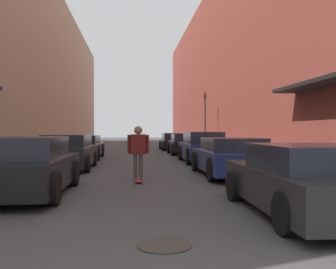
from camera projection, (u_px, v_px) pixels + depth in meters
ground at (138, 155)px, 22.65m from camera, size 115.62×115.62×0.00m
curb_strip_left at (71, 150)px, 27.41m from camera, size 1.80×52.55×0.12m
curb_strip_right at (199, 149)px, 28.35m from camera, size 1.80×52.55×0.12m
building_row_left at (30, 69)px, 27.06m from camera, size 4.90×52.55×11.90m
building_row_right at (237, 67)px, 28.56m from camera, size 4.90×52.55×12.70m
parked_car_left_0 at (27, 167)px, 8.46m from camera, size 1.90×4.25×1.33m
parked_car_left_1 at (68, 153)px, 14.19m from camera, size 1.88×4.17×1.31m
parked_car_left_2 at (83, 147)px, 19.52m from camera, size 1.91×4.66×1.23m
parked_car_right_0 at (308, 180)px, 6.54m from camera, size 2.09×4.27×1.23m
parked_car_right_1 at (231, 157)px, 12.12m from camera, size 2.05×4.51×1.24m
parked_car_right_2 at (202, 148)px, 17.32m from camera, size 1.88×4.42×1.41m
parked_car_right_3 at (185, 144)px, 23.18m from camera, size 1.95×4.24×1.27m
parked_car_right_4 at (174, 142)px, 28.54m from camera, size 2.01×4.28×1.29m
skateboarder at (138, 148)px, 10.59m from camera, size 0.61×0.78×1.60m
manhole_cover at (164, 245)px, 4.75m from camera, size 0.70×0.70×0.02m
traffic_light at (205, 115)px, 25.72m from camera, size 0.16×0.22×3.98m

